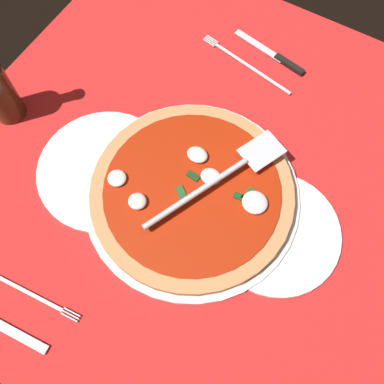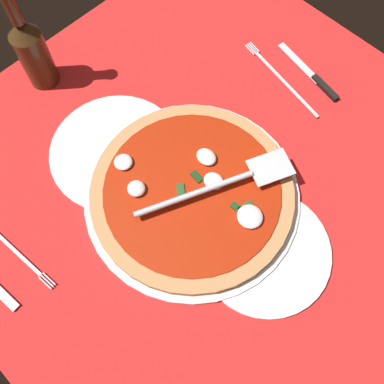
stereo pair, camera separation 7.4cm
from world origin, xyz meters
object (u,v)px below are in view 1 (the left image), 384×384
object	(u,v)px
dinner_plate_right	(105,169)
pizza_server	(220,178)
dinner_plate_left	(275,232)
place_setting_far	(2,304)
pizza	(192,192)
place_setting_near	(261,61)

from	to	relation	value
dinner_plate_right	pizza_server	size ratio (longest dim) A/B	0.91
dinner_plate_left	dinner_plate_right	bearing A→B (deg)	8.79
dinner_plate_right	place_setting_far	bearing A→B (deg)	89.43
dinner_plate_left	pizza	xyz separation A→B (cm)	(15.54, 1.42, 1.85)
dinner_plate_right	pizza	bearing A→B (deg)	-167.86
pizza	place_setting_near	distance (cm)	33.21
place_setting_near	pizza_server	bearing A→B (deg)	112.73
dinner_plate_left	dinner_plate_right	world-z (taller)	same
pizza_server	place_setting_far	world-z (taller)	pizza_server
pizza	pizza_server	size ratio (longest dim) A/B	1.31
dinner_plate_left	pizza_server	distance (cm)	13.22
pizza	place_setting_far	xyz separation A→B (cm)	(16.56, 31.22, -1.99)
place_setting_near	place_setting_far	xyz separation A→B (cm)	(13.48, 64.22, 0.01)
dinner_plate_right	pizza_server	bearing A→B (deg)	-160.00
dinner_plate_right	place_setting_near	world-z (taller)	place_setting_near
dinner_plate_right	pizza	world-z (taller)	pizza
dinner_plate_left	pizza_server	bearing A→B (deg)	-10.22
pizza_server	dinner_plate_left	bearing A→B (deg)	-76.21
dinner_plate_left	pizza	size ratio (longest dim) A/B	0.63
dinner_plate_left	pizza	world-z (taller)	pizza
pizza	place_setting_near	bearing A→B (deg)	-84.66
pizza	dinner_plate_right	bearing A→B (deg)	12.14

